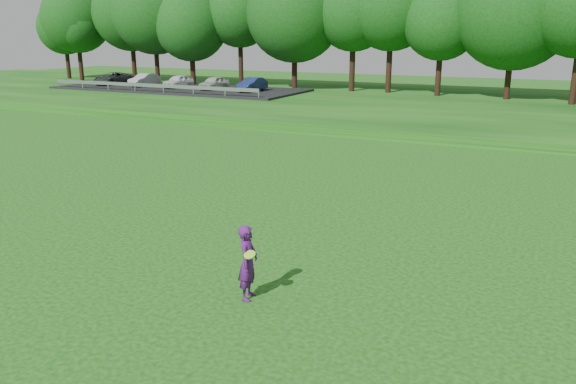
% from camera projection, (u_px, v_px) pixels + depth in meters
% --- Properties ---
extents(ground, '(140.00, 140.00, 0.00)m').
position_uv_depth(ground, '(156.00, 262.00, 14.35)').
color(ground, '#0C430D').
rests_on(ground, ground).
extents(berm, '(130.00, 30.00, 0.60)m').
position_uv_depth(berm, '(437.00, 105.00, 43.64)').
color(berm, '#0C430D').
rests_on(berm, ground).
extents(walking_path, '(130.00, 1.60, 0.04)m').
position_uv_depth(walking_path, '(385.00, 137.00, 31.62)').
color(walking_path, gray).
rests_on(walking_path, ground).
extents(treeline, '(104.00, 7.00, 15.00)m').
position_uv_depth(treeline, '(455.00, 2.00, 44.98)').
color(treeline, '#0E3D11').
rests_on(treeline, berm).
extents(parking_lot, '(24.00, 9.00, 1.38)m').
position_uv_depth(parking_lot, '(173.00, 85.00, 52.82)').
color(parking_lot, black).
rests_on(parking_lot, berm).
extents(woman, '(0.56, 0.69, 1.69)m').
position_uv_depth(woman, '(248.00, 262.00, 12.16)').
color(woman, '#511666').
rests_on(woman, ground).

